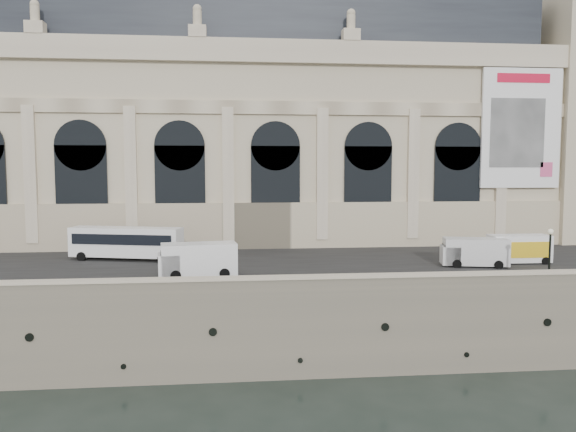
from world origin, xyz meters
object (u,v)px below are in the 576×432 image
at_px(van_c, 471,252).
at_px(lamp_right, 550,256).
at_px(bus_left, 126,242).
at_px(box_truck, 515,249).
at_px(van_b, 194,260).

relative_size(van_c, lamp_right, 1.44).
height_order(bus_left, van_c, bus_left).
bearing_deg(van_c, lamp_right, -69.26).
relative_size(bus_left, box_truck, 1.67).
height_order(box_truck, lamp_right, lamp_right).
distance_m(bus_left, van_c, 31.61).
xyz_separation_m(van_b, van_c, (24.05, 2.45, -0.11)).
relative_size(van_b, box_truck, 0.98).
relative_size(bus_left, lamp_right, 2.60).
xyz_separation_m(box_truck, lamp_right, (-1.84, -8.64, 0.76)).
bearing_deg(box_truck, van_c, -165.84).
relative_size(van_b, van_c, 1.07).
bearing_deg(van_b, box_truck, 7.21).
height_order(van_b, box_truck, van_b).
relative_size(van_b, lamp_right, 1.53).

